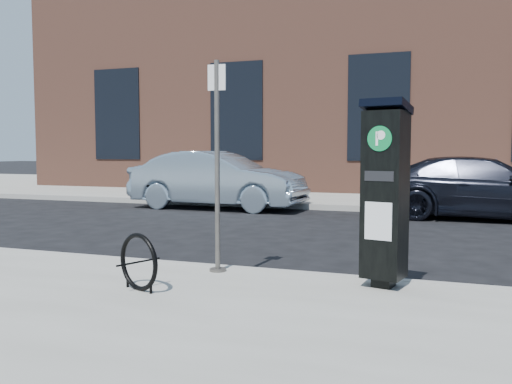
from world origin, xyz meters
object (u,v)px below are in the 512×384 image
at_px(sign_pole, 217,168).
at_px(car_dark, 483,188).
at_px(parking_kiosk, 385,192).
at_px(bike_rack, 139,262).
at_px(car_silver, 218,180).

bearing_deg(sign_pole, car_dark, 64.65).
bearing_deg(parking_kiosk, bike_rack, -143.26).
xyz_separation_m(sign_pole, bike_rack, (-0.41, -1.10, -0.95)).
distance_m(parking_kiosk, car_silver, 9.45).
distance_m(parking_kiosk, sign_pole, 1.97).
height_order(sign_pole, car_silver, sign_pole).
height_order(sign_pole, bike_rack, sign_pole).
bearing_deg(car_silver, sign_pole, -154.59).
bearing_deg(car_silver, car_dark, -88.32).
bearing_deg(car_dark, car_silver, 90.61).
relative_size(car_silver, car_dark, 0.96).
relative_size(parking_kiosk, car_silver, 0.41).
bearing_deg(car_dark, parking_kiosk, 170.53).
bearing_deg(car_silver, parking_kiosk, -143.87).
bearing_deg(sign_pole, car_silver, 111.85).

